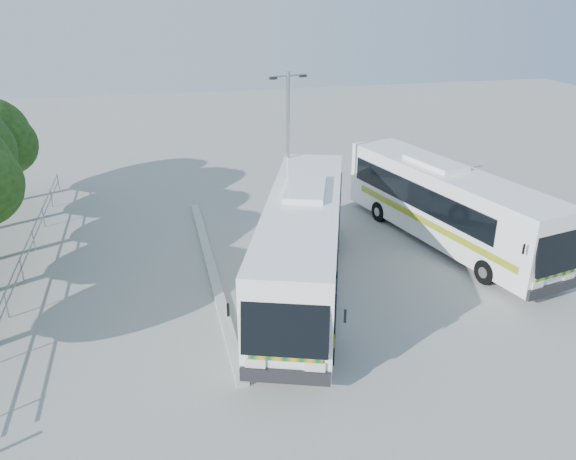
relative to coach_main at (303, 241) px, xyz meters
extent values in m
plane|color=gray|center=(-1.10, 0.33, -2.05)|extent=(100.00, 100.00, 0.00)
cube|color=#B2B2AD|center=(-3.40, 2.33, -1.97)|extent=(0.40, 16.00, 0.15)
cylinder|color=gray|center=(-11.10, 4.33, -1.10)|extent=(0.06, 22.00, 0.06)
cylinder|color=gray|center=(-11.10, 4.33, -1.50)|extent=(0.06, 22.00, 0.06)
cylinder|color=gray|center=(-11.10, 14.33, -1.55)|extent=(0.06, 0.06, 1.00)
cylinder|color=#382314|center=(-13.80, 13.63, -0.66)|extent=(0.36, 0.36, 2.77)
sphere|color=#18350E|center=(-13.05, 13.12, 1.42)|extent=(3.28, 3.28, 3.28)
cube|color=white|center=(0.01, 0.03, 0.01)|extent=(7.04, 13.33, 3.35)
cube|color=black|center=(-2.23, -6.20, 0.42)|extent=(2.55, 1.33, 2.13)
cube|color=black|center=(-1.08, 1.12, 0.42)|extent=(3.62, 9.94, 1.21)
cube|color=black|center=(1.55, 0.18, 0.42)|extent=(3.62, 9.94, 1.21)
cube|color=#0D5D22|center=(-1.42, 0.20, -0.62)|extent=(3.89, 10.76, 0.31)
cylinder|color=black|center=(-2.60, -3.58, -1.50)|extent=(0.68, 1.14, 1.10)
cylinder|color=black|center=(-0.27, -4.42, -1.50)|extent=(0.68, 1.14, 1.10)
cylinder|color=black|center=(0.11, 3.96, -1.50)|extent=(0.68, 1.14, 1.10)
cylinder|color=black|center=(2.44, 3.13, -1.50)|extent=(0.68, 1.14, 1.10)
cube|color=white|center=(7.68, 2.72, -0.08)|extent=(5.10, 12.82, 3.19)
cube|color=black|center=(8.96, -3.46, 0.31)|extent=(2.45, 0.95, 2.03)
cube|color=black|center=(6.25, 3.07, 0.31)|extent=(2.08, 9.85, 1.15)
cube|color=black|center=(8.86, 3.60, 0.31)|extent=(2.08, 9.85, 1.15)
cube|color=#0D6015|center=(6.44, 2.14, -0.69)|extent=(2.23, 10.66, 0.29)
cylinder|color=black|center=(7.35, -1.52, -1.52)|extent=(0.52, 1.09, 1.05)
cylinder|color=black|center=(9.66, -1.04, -1.52)|extent=(0.52, 1.09, 1.05)
cylinder|color=black|center=(5.80, 5.96, -1.52)|extent=(0.52, 1.09, 1.05)
cylinder|color=black|center=(8.12, 6.44, -1.52)|extent=(0.52, 1.09, 1.05)
cylinder|color=#919499|center=(0.90, 6.01, 1.83)|extent=(0.19, 0.19, 7.74)
cylinder|color=#919499|center=(0.90, 6.01, 5.50)|extent=(1.52, 0.48, 0.08)
cube|color=black|center=(0.15, 5.81, 5.46)|extent=(0.37, 0.26, 0.12)
cube|color=black|center=(1.64, 6.21, 5.46)|extent=(0.37, 0.26, 0.12)
camera|label=1|loc=(-5.41, -19.37, 8.95)|focal=35.00mm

